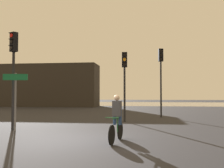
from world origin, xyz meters
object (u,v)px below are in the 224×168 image
traffic_light_center (125,73)px  traffic_light_near_left (13,62)px  traffic_light_far_right (161,70)px  cyclist (117,118)px  direction_sign_post (15,93)px  distant_building (40,86)px

traffic_light_center → traffic_light_near_left: size_ratio=0.92×
traffic_light_far_right → cyclist: size_ratio=2.88×
direction_sign_post → traffic_light_center: bearing=-147.1°
distant_building → direction_sign_post: distant_building is taller
cyclist → direction_sign_post: bearing=-12.7°
direction_sign_post → distant_building: bearing=-79.3°
traffic_light_far_right → cyclist: bearing=62.9°
distant_building → direction_sign_post: 22.59m
distant_building → traffic_light_center: size_ratio=3.74×
traffic_light_center → distant_building: bearing=-58.5°
traffic_light_center → traffic_light_near_left: bearing=35.0°
traffic_light_near_left → cyclist: 5.93m
traffic_light_far_right → cyclist: 9.92m
direction_sign_post → traffic_light_near_left: bearing=-51.6°
direction_sign_post → cyclist: (4.79, -1.98, -0.88)m
distant_building → cyclist: distant_building is taller
traffic_light_center → direction_sign_post: traffic_light_center is taller
traffic_light_far_right → traffic_light_center: 3.91m
traffic_light_near_left → distant_building: bearing=-42.6°
traffic_light_near_left → cyclist: size_ratio=2.66×
cyclist → traffic_light_near_left: bearing=-13.7°
distant_building → cyclist: 26.45m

